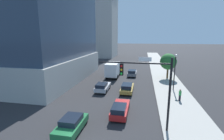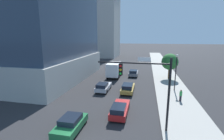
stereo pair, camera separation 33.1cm
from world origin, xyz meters
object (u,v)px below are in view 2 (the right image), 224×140
car_red (120,109)px  pedestrian_green_shirt (181,95)px  street_lamp (176,67)px  car_gray (133,73)px  construction_building (103,19)px  car_gold (128,88)px  street_tree (170,62)px  box_truck (115,69)px  car_green (71,124)px  traffic_light_pole (147,80)px  car_silver (103,87)px

car_red → pedestrian_green_shirt: (7.29, 5.26, 0.25)m
street_lamp → car_gray: size_ratio=1.33×
construction_building → car_gray: construction_building is taller
car_gold → street_tree: bearing=52.7°
car_gold → pedestrian_green_shirt: (7.29, -2.50, 0.24)m
street_tree → box_truck: 11.36m
construction_building → car_green: (11.97, -56.45, -15.34)m
car_red → box_truck: (-3.91, 16.86, 1.09)m
traffic_light_pole → street_lamp: 13.12m
construction_building → traffic_light_pole: bearing=-71.2°
car_green → pedestrian_green_shirt: bearing=39.5°
street_tree → car_gray: 7.96m
street_lamp → pedestrian_green_shirt: street_lamp is taller
construction_building → pedestrian_green_shirt: 54.71m
car_red → box_truck: bearing=103.1°
street_lamp → box_truck: (-11.17, 6.95, -2.12)m
car_silver → pedestrian_green_shirt: 11.43m
street_tree → pedestrian_green_shirt: 12.37m
construction_building → car_gold: size_ratio=8.43×
car_silver → construction_building: bearing=104.9°
street_tree → car_silver: street_tree is taller
car_gold → car_silver: bearing=-176.2°
construction_building → street_lamp: size_ratio=6.71×
car_gray → street_tree: bearing=-10.6°
car_green → pedestrian_green_shirt: 14.53m
car_silver → car_gold: car_silver is taller
construction_building → street_lamp: (23.13, -42.55, -12.13)m
car_gold → pedestrian_green_shirt: size_ratio=2.89×
street_tree → street_lamp: bearing=-90.3°
construction_building → car_red: 56.92m
car_silver → car_gold: bearing=3.8°
street_lamp → car_gold: bearing=-163.5°
street_tree → car_silver: 15.19m
construction_building → car_red: bearing=-73.2°
traffic_light_pole → pedestrian_green_shirt: size_ratio=4.21×
car_red → box_truck: 17.35m
traffic_light_pole → street_tree: bearing=77.1°
street_tree → car_gold: (-7.29, -9.58, -2.90)m
car_green → box_truck: 20.88m
car_red → car_silver: bearing=117.6°
car_silver → pedestrian_green_shirt: (11.21, -2.25, 0.23)m
traffic_light_pole → car_gray: bearing=97.4°
street_tree → car_red: (-7.29, -17.34, -2.91)m
car_gray → car_green: (-3.91, -22.69, 0.00)m
car_silver → car_gold: (3.91, 0.26, -0.02)m
car_red → car_gray: bearing=90.0°
car_gray → pedestrian_green_shirt: size_ratio=2.73×
car_red → car_green: size_ratio=1.11×
street_tree → car_silver: (-11.20, -9.84, -2.89)m
car_green → traffic_light_pole: bearing=13.5°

